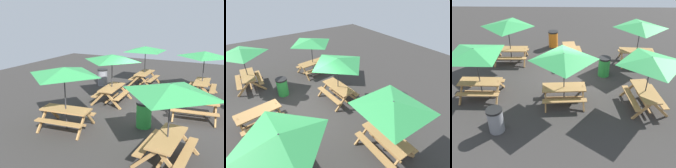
# 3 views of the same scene
# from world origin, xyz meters

# --- Properties ---
(ground_plane) EXTENTS (25.28, 25.28, 0.00)m
(ground_plane) POSITION_xyz_m (0.00, 0.00, 0.00)
(ground_plane) COLOR #33302D
(ground_plane) RESTS_ON ground
(picnic_table_0) EXTENTS (2.13, 2.13, 2.34)m
(picnic_table_0) POSITION_xyz_m (0.14, 1.81, 1.99)
(picnic_table_0) COLOR #A87A44
(picnic_table_0) RESTS_ON ground
(picnic_table_1) EXTENTS (2.03, 2.03, 2.34)m
(picnic_table_1) POSITION_xyz_m (3.11, -1.89, 1.99)
(picnic_table_1) COLOR #A87A44
(picnic_table_1) RESTS_ON ground
(picnic_table_2) EXTENTS (2.23, 2.23, 2.34)m
(picnic_table_2) POSITION_xyz_m (-3.18, 2.04, 1.99)
(picnic_table_2) COLOR #A87A44
(picnic_table_2) RESTS_ON ground
(picnic_table_3) EXTENTS (2.12, 2.12, 2.34)m
(picnic_table_3) POSITION_xyz_m (-3.69, -1.79, 1.99)
(picnic_table_3) COLOR #A87A44
(picnic_table_3) RESTS_ON ground
(picnic_table_4) EXTENTS (2.83, 2.83, 2.34)m
(picnic_table_4) POSITION_xyz_m (3.76, 1.44, 1.99)
(picnic_table_4) COLOR #A87A44
(picnic_table_4) RESTS_ON ground
(picnic_table_5) EXTENTS (1.72, 1.95, 0.81)m
(picnic_table_5) POSITION_xyz_m (-0.13, -2.01, 0.56)
(picnic_table_5) COLOR #A87A44
(picnic_table_5) RESTS_ON ground
(trash_bin_gray) EXTENTS (0.59, 0.59, 0.98)m
(trash_bin_gray) POSITION_xyz_m (2.58, 3.63, 0.49)
(trash_bin_gray) COLOR gray
(trash_bin_gray) RESTS_ON ground
(trash_bin_green) EXTENTS (0.59, 0.59, 0.98)m
(trash_bin_green) POSITION_xyz_m (-1.81, -0.46, 0.49)
(trash_bin_green) COLOR green
(trash_bin_green) RESTS_ON ground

